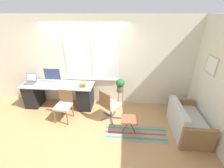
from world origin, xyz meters
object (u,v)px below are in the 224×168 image
object	(u,v)px
couch_loveseat	(186,122)
potted_plant	(120,84)
keyboard	(50,86)
mouse	(59,86)
book_stack	(83,85)
desk_chair_wooden	(64,105)
plant_stand	(120,93)
monitor	(52,75)
desk_lamp	(89,76)
office_chair_swivel	(109,105)
folding_stool	(129,120)
laptop	(30,81)

from	to	relation	value
couch_loveseat	potted_plant	world-z (taller)	potted_plant
keyboard	mouse	size ratio (longest dim) A/B	6.79
couch_loveseat	potted_plant	size ratio (longest dim) A/B	3.42
book_stack	couch_loveseat	distance (m)	2.90
book_stack	desk_chair_wooden	size ratio (longest dim) A/B	0.24
desk_chair_wooden	couch_loveseat	distance (m)	3.19
plant_stand	monitor	bearing A→B (deg)	178.11
keyboard	plant_stand	bearing A→B (deg)	5.94
monitor	couch_loveseat	bearing A→B (deg)	-14.49
monitor	book_stack	world-z (taller)	monitor
book_stack	desk_lamp	bearing A→B (deg)	59.85
office_chair_swivel	potted_plant	distance (m)	0.73
plant_stand	potted_plant	world-z (taller)	potted_plant
monitor	folding_stool	xyz separation A→B (m)	(2.32, -1.15, -0.63)
mouse	office_chair_swivel	size ratio (longest dim) A/B	0.07
keyboard	potted_plant	bearing A→B (deg)	5.94
keyboard	desk_lamp	world-z (taller)	desk_lamp
monitor	folding_stool	world-z (taller)	monitor
mouse	book_stack	world-z (taller)	book_stack
keyboard	laptop	bearing A→B (deg)	164.56
plant_stand	potted_plant	size ratio (longest dim) A/B	1.63
monitor	desk_chair_wooden	world-z (taller)	monitor
mouse	desk_lamp	bearing A→B (deg)	19.29
desk_lamp	desk_chair_wooden	size ratio (longest dim) A/B	0.42
desk_chair_wooden	folding_stool	world-z (taller)	desk_chair_wooden
desk_lamp	office_chair_swivel	world-z (taller)	desk_lamp
mouse	desk_lamp	size ratio (longest dim) A/B	0.18
keyboard	office_chair_swivel	distance (m)	1.84
laptop	mouse	size ratio (longest dim) A/B	5.04
mouse	plant_stand	bearing A→B (deg)	6.31
keyboard	folding_stool	world-z (taller)	keyboard
monitor	desk_lamp	xyz separation A→B (m)	(1.13, 0.03, -0.01)
monitor	plant_stand	size ratio (longest dim) A/B	0.85
keyboard	folding_stool	distance (m)	2.50
plant_stand	folding_stool	xyz separation A→B (m)	(0.27, -1.09, -0.12)
desk_lamp	monitor	bearing A→B (deg)	-178.49
monitor	mouse	world-z (taller)	monitor
mouse	office_chair_swivel	distance (m)	1.57
keyboard	office_chair_swivel	xyz separation A→B (m)	(1.77, -0.37, -0.31)
mouse	desk_lamp	xyz separation A→B (m)	(0.84, 0.29, 0.23)
monitor	desk_lamp	distance (m)	1.13
desk_lamp	desk_chair_wooden	world-z (taller)	desk_lamp
office_chair_swivel	plant_stand	distance (m)	0.64
monitor	book_stack	distance (m)	1.03
folding_stool	plant_stand	bearing A→B (deg)	103.76
desk_lamp	plant_stand	distance (m)	1.06
desk_lamp	folding_stool	bearing A→B (deg)	-44.69
book_stack	office_chair_swivel	distance (m)	0.98
desk_chair_wooden	mouse	bearing A→B (deg)	125.23
office_chair_swivel	mouse	bearing A→B (deg)	26.63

